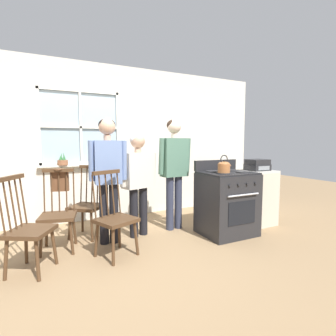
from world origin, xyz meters
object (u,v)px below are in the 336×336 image
object	(u,v)px
chair_by_window	(58,215)
person_elderly_left	(108,168)
side_counter	(255,197)
stereo	(257,165)
kettle	(224,167)
person_teen_center	(138,174)
potted_plant	(63,161)
handbag	(60,181)
chair_center_cluster	(115,219)
chair_near_wall	(87,206)
chair_near_stove	(28,230)
person_adult_right	(174,163)
stove	(227,202)

from	to	relation	value
chair_by_window	person_elderly_left	distance (m)	0.85
chair_by_window	side_counter	world-z (taller)	chair_by_window
chair_by_window	stereo	xyz separation A→B (m)	(3.00, -0.33, 0.54)
kettle	side_counter	bearing A→B (deg)	18.34
person_teen_center	kettle	xyz separation A→B (m)	(1.03, -0.63, 0.12)
potted_plant	handbag	bearing A→B (deg)	-97.45
chair_center_cluster	person_teen_center	size ratio (longest dim) A/B	0.69
potted_plant	person_teen_center	bearing A→B (deg)	-48.88
chair_near_wall	chair_center_cluster	distance (m)	0.84
chair_center_cluster	handbag	xyz separation A→B (m)	(-0.54, 0.71, 0.40)
chair_center_cluster	person_elderly_left	xyz separation A→B (m)	(0.03, 0.42, 0.57)
chair_by_window	side_counter	bearing A→B (deg)	6.67
handbag	side_counter	size ratio (longest dim) A/B	0.34
person_elderly_left	person_teen_center	size ratio (longest dim) A/B	1.13
chair_by_window	kettle	size ratio (longest dim) A/B	4.13
chair_near_wall	potted_plant	distance (m)	0.98
person_elderly_left	handbag	size ratio (longest dim) A/B	5.43
kettle	person_teen_center	bearing A→B (deg)	148.34
chair_center_cluster	stereo	distance (m)	2.47
chair_near_wall	chair_by_window	bearing A→B (deg)	-100.46
person_elderly_left	potted_plant	bearing A→B (deg)	118.98
potted_plant	kettle	bearing A→B (deg)	-40.89
person_elderly_left	side_counter	size ratio (longest dim) A/B	1.85
side_counter	potted_plant	bearing A→B (deg)	154.05
chair_near_stove	potted_plant	bearing A→B (deg)	12.02
stereo	person_elderly_left	bearing A→B (deg)	173.59
chair_center_cluster	kettle	distance (m)	1.62
chair_near_wall	side_counter	size ratio (longest dim) A/B	1.13
side_counter	stereo	bearing A→B (deg)	-90.00
person_elderly_left	kettle	xyz separation A→B (m)	(1.48, -0.55, 0.01)
chair_near_stove	person_teen_center	size ratio (longest dim) A/B	0.69
person_elderly_left	handbag	distance (m)	0.67
chair_near_stove	side_counter	size ratio (longest dim) A/B	1.13
person_adult_right	handbag	bearing A→B (deg)	169.23
stove	chair_by_window	bearing A→B (deg)	168.18
stereo	person_teen_center	bearing A→B (deg)	169.55
kettle	stereo	distance (m)	0.94
person_adult_right	stereo	distance (m)	1.38
chair_center_cluster	person_elderly_left	size ratio (longest dim) A/B	0.61
chair_center_cluster	chair_near_stove	distance (m)	0.91
kettle	side_counter	world-z (taller)	kettle
person_elderly_left	person_teen_center	world-z (taller)	person_elderly_left
kettle	stereo	world-z (taller)	kettle
person_adult_right	chair_center_cluster	bearing A→B (deg)	-158.37
person_elderly_left	kettle	bearing A→B (deg)	-13.50
person_teen_center	stove	world-z (taller)	person_teen_center
side_counter	stereo	xyz separation A→B (m)	(0.00, -0.02, 0.54)
potted_plant	stereo	size ratio (longest dim) A/B	0.62
chair_near_stove	kettle	bearing A→B (deg)	-63.83
kettle	person_elderly_left	bearing A→B (deg)	159.75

